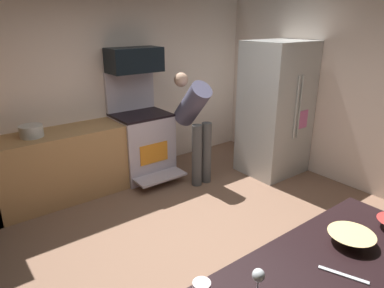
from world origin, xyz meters
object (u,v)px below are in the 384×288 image
(person_cook, at_px, (195,119))
(stock_pot, at_px, (31,131))
(refrigerator, at_px, (275,109))
(mixing_bowl_small, at_px, (351,238))
(microwave, at_px, (134,60))
(wine_glass_mid, at_px, (258,277))
(oven_range, at_px, (142,143))

(person_cook, height_order, stock_pot, person_cook)
(refrigerator, height_order, mixing_bowl_small, refrigerator)
(mixing_bowl_small, xyz_separation_m, stock_pot, (-1.04, 3.39, 0.03))
(microwave, bearing_deg, mixing_bowl_small, -96.83)
(stock_pot, bearing_deg, person_cook, -16.90)
(refrigerator, xyz_separation_m, stock_pot, (-3.12, 1.06, -0.00))
(mixing_bowl_small, relative_size, wine_glass_mid, 1.68)
(refrigerator, relative_size, stock_pot, 7.20)
(mixing_bowl_small, bearing_deg, oven_range, 82.99)
(person_cook, bearing_deg, stock_pot, 163.10)
(microwave, height_order, refrigerator, refrigerator)
(mixing_bowl_small, bearing_deg, wine_glass_mid, 176.46)
(wine_glass_mid, bearing_deg, microwave, 70.56)
(refrigerator, height_order, stock_pot, refrigerator)
(refrigerator, distance_m, person_cook, 1.23)
(refrigerator, relative_size, person_cook, 1.28)
(refrigerator, height_order, person_cook, refrigerator)
(oven_range, relative_size, wine_glass_mid, 9.01)
(mixing_bowl_small, bearing_deg, stock_pot, 107.10)
(wine_glass_mid, relative_size, stock_pot, 0.63)
(microwave, relative_size, mixing_bowl_small, 2.61)
(person_cook, height_order, wine_glass_mid, person_cook)
(microwave, bearing_deg, refrigerator, -34.37)
(person_cook, height_order, mixing_bowl_small, person_cook)
(oven_range, distance_m, refrigerator, 2.02)
(person_cook, relative_size, mixing_bowl_small, 5.35)
(oven_range, height_order, mixing_bowl_small, oven_range)
(mixing_bowl_small, distance_m, stock_pot, 3.55)
(oven_range, bearing_deg, mixing_bowl_small, -97.01)
(person_cook, bearing_deg, oven_range, 131.41)
(microwave, bearing_deg, wine_glass_mid, -109.44)
(microwave, height_order, stock_pot, microwave)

